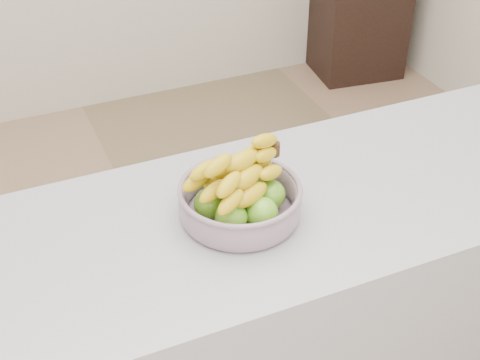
# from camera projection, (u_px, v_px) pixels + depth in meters

# --- Properties ---
(counter) EXTENTS (2.00, 0.60, 0.90)m
(counter) POSITION_uv_depth(u_px,v_px,m) (252.00, 344.00, 1.79)
(counter) COLOR #A4A3AC
(counter) RESTS_ON ground
(cabinet) EXTENTS (0.53, 0.45, 0.88)m
(cabinet) POSITION_uv_depth(u_px,v_px,m) (361.00, 2.00, 3.90)
(cabinet) COLOR black
(cabinet) RESTS_ON ground
(fruit_bowl) EXTENTS (0.28, 0.28, 0.17)m
(fruit_bowl) POSITION_uv_depth(u_px,v_px,m) (240.00, 197.00, 1.49)
(fruit_bowl) COLOR #9CABBB
(fruit_bowl) RESTS_ON counter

